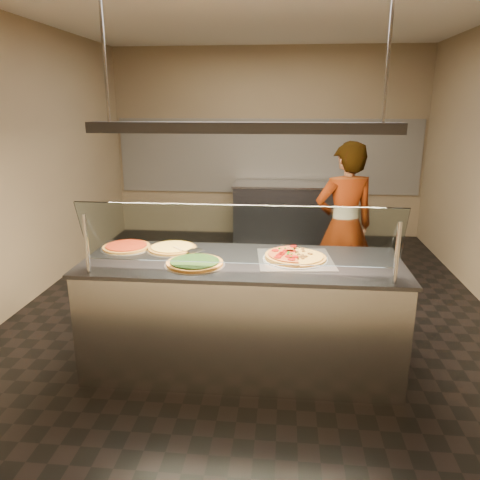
# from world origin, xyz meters

# --- Properties ---
(ground) EXTENTS (5.00, 6.00, 0.02)m
(ground) POSITION_xyz_m (0.00, 0.00, -0.01)
(ground) COLOR black
(ground) RESTS_ON ground
(ceiling) EXTENTS (5.00, 6.00, 0.02)m
(ceiling) POSITION_xyz_m (0.00, 0.00, 3.01)
(ceiling) COLOR silver
(ceiling) RESTS_ON wall_back
(wall_back) EXTENTS (5.00, 0.02, 3.00)m
(wall_back) POSITION_xyz_m (0.00, 3.01, 1.50)
(wall_back) COLOR #988562
(wall_back) RESTS_ON ground
(wall_front) EXTENTS (5.00, 0.02, 3.00)m
(wall_front) POSITION_xyz_m (0.00, -3.01, 1.50)
(wall_front) COLOR #988562
(wall_front) RESTS_ON ground
(wall_left) EXTENTS (0.02, 6.00, 3.00)m
(wall_left) POSITION_xyz_m (-2.51, 0.00, 1.50)
(wall_left) COLOR #988562
(wall_left) RESTS_ON ground
(tile_band) EXTENTS (4.90, 0.02, 1.20)m
(tile_band) POSITION_xyz_m (0.00, 2.98, 1.30)
(tile_band) COLOR silver
(tile_band) RESTS_ON wall_back
(serving_counter) EXTENTS (2.51, 0.94, 0.93)m
(serving_counter) POSITION_xyz_m (-0.03, -1.25, 0.47)
(serving_counter) COLOR #B7B7BC
(serving_counter) RESTS_ON ground
(sneeze_guard) EXTENTS (2.27, 0.18, 0.54)m
(sneeze_guard) POSITION_xyz_m (-0.03, -1.59, 1.23)
(sneeze_guard) COLOR #B7B7BC
(sneeze_guard) RESTS_ON serving_counter
(perforated_tray) EXTENTS (0.63, 0.63, 0.01)m
(perforated_tray) POSITION_xyz_m (0.39, -1.20, 0.94)
(perforated_tray) COLOR silver
(perforated_tray) RESTS_ON serving_counter
(half_pizza_pepperoni) EXTENTS (0.29, 0.50, 0.05)m
(half_pizza_pepperoni) POSITION_xyz_m (0.27, -1.20, 0.96)
(half_pizza_pepperoni) COLOR #8E5A1F
(half_pizza_pepperoni) RESTS_ON perforated_tray
(half_pizza_sausage) EXTENTS (0.29, 0.50, 0.04)m
(half_pizza_sausage) POSITION_xyz_m (0.50, -1.19, 0.96)
(half_pizza_sausage) COLOR #8E5A1F
(half_pizza_sausage) RESTS_ON perforated_tray
(pizza_spinach) EXTENTS (0.47, 0.47, 0.03)m
(pizza_spinach) POSITION_xyz_m (-0.38, -1.40, 0.95)
(pizza_spinach) COLOR silver
(pizza_spinach) RESTS_ON serving_counter
(pizza_cheese) EXTENTS (0.43, 0.43, 0.03)m
(pizza_cheese) POSITION_xyz_m (-0.64, -1.02, 0.94)
(pizza_cheese) COLOR silver
(pizza_cheese) RESTS_ON serving_counter
(pizza_tomato) EXTENTS (0.43, 0.43, 0.03)m
(pizza_tomato) POSITION_xyz_m (-1.05, -1.02, 0.94)
(pizza_tomato) COLOR silver
(pizza_tomato) RESTS_ON serving_counter
(pizza_spatula) EXTENTS (0.28, 0.17, 0.02)m
(pizza_spatula) POSITION_xyz_m (-0.52, -1.10, 0.96)
(pizza_spatula) COLOR #B7B7BC
(pizza_spatula) RESTS_ON pizza_spinach
(prep_table) EXTENTS (1.75, 0.74, 0.93)m
(prep_table) POSITION_xyz_m (0.37, 2.55, 0.47)
(prep_table) COLOR #3F3F45
(prep_table) RESTS_ON ground
(worker) EXTENTS (0.74, 0.59, 1.77)m
(worker) POSITION_xyz_m (0.92, 0.10, 0.88)
(worker) COLOR black
(worker) RESTS_ON ground
(heat_lamp_housing) EXTENTS (2.30, 0.18, 0.08)m
(heat_lamp_housing) POSITION_xyz_m (-0.03, -1.25, 1.95)
(heat_lamp_housing) COLOR #3F3F45
(heat_lamp_housing) RESTS_ON ceiling
(lamp_rod_left) EXTENTS (0.02, 0.02, 1.01)m
(lamp_rod_left) POSITION_xyz_m (-1.03, -1.25, 2.50)
(lamp_rod_left) COLOR #B7B7BC
(lamp_rod_left) RESTS_ON ceiling
(lamp_rod_right) EXTENTS (0.02, 0.02, 1.01)m
(lamp_rod_right) POSITION_xyz_m (0.97, -1.25, 2.50)
(lamp_rod_right) COLOR #B7B7BC
(lamp_rod_right) RESTS_ON ceiling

